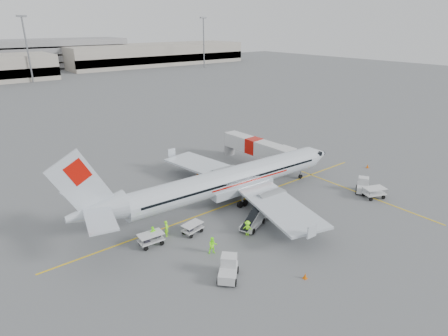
{
  "coord_description": "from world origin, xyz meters",
  "views": [
    {
      "loc": [
        -25.76,
        -30.49,
        19.97
      ],
      "look_at": [
        0.0,
        2.0,
        3.8
      ],
      "focal_mm": 30.0,
      "sensor_mm": 36.0,
      "label": 1
    }
  ],
  "objects_px": {
    "tug_fore": "(363,186)",
    "tug_aft": "(228,269)",
    "aircraft": "(232,163)",
    "jet_bridge": "(254,151)",
    "tug_mid": "(288,209)",
    "belt_loader": "(253,216)"
  },
  "relations": [
    {
      "from": "belt_loader",
      "to": "tug_fore",
      "type": "height_order",
      "value": "belt_loader"
    },
    {
      "from": "aircraft",
      "to": "jet_bridge",
      "type": "xyz_separation_m",
      "value": [
        10.75,
        7.83,
        -2.85
      ]
    },
    {
      "from": "jet_bridge",
      "to": "tug_fore",
      "type": "height_order",
      "value": "jet_bridge"
    },
    {
      "from": "jet_bridge",
      "to": "belt_loader",
      "type": "distance_m",
      "value": 19.15
    },
    {
      "from": "belt_loader",
      "to": "tug_aft",
      "type": "relative_size",
      "value": 1.85
    },
    {
      "from": "aircraft",
      "to": "tug_mid",
      "type": "distance_m",
      "value": 8.23
    },
    {
      "from": "tug_mid",
      "to": "tug_aft",
      "type": "relative_size",
      "value": 0.8
    },
    {
      "from": "belt_loader",
      "to": "jet_bridge",
      "type": "bearing_deg",
      "value": 25.29
    },
    {
      "from": "tug_fore",
      "to": "tug_aft",
      "type": "xyz_separation_m",
      "value": [
        -23.94,
        -2.75,
        0.03
      ]
    },
    {
      "from": "aircraft",
      "to": "tug_aft",
      "type": "height_order",
      "value": "aircraft"
    },
    {
      "from": "aircraft",
      "to": "belt_loader",
      "type": "distance_m",
      "value": 7.47
    },
    {
      "from": "jet_bridge",
      "to": "tug_fore",
      "type": "bearing_deg",
      "value": -80.24
    },
    {
      "from": "jet_bridge",
      "to": "tug_mid",
      "type": "xyz_separation_m",
      "value": [
        -8.19,
        -14.54,
        -1.16
      ]
    },
    {
      "from": "aircraft",
      "to": "jet_bridge",
      "type": "distance_m",
      "value": 13.61
    },
    {
      "from": "tug_fore",
      "to": "tug_aft",
      "type": "bearing_deg",
      "value": 154.92
    },
    {
      "from": "belt_loader",
      "to": "tug_mid",
      "type": "relative_size",
      "value": 2.31
    },
    {
      "from": "tug_fore",
      "to": "tug_aft",
      "type": "relative_size",
      "value": 0.96
    },
    {
      "from": "jet_bridge",
      "to": "tug_aft",
      "type": "relative_size",
      "value": 5.95
    },
    {
      "from": "tug_aft",
      "to": "aircraft",
      "type": "bearing_deg",
      "value": 5.32
    },
    {
      "from": "belt_loader",
      "to": "tug_mid",
      "type": "bearing_deg",
      "value": -28.09
    },
    {
      "from": "aircraft",
      "to": "tug_fore",
      "type": "bearing_deg",
      "value": -27.53
    },
    {
      "from": "tug_mid",
      "to": "tug_aft",
      "type": "height_order",
      "value": "tug_aft"
    }
  ]
}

